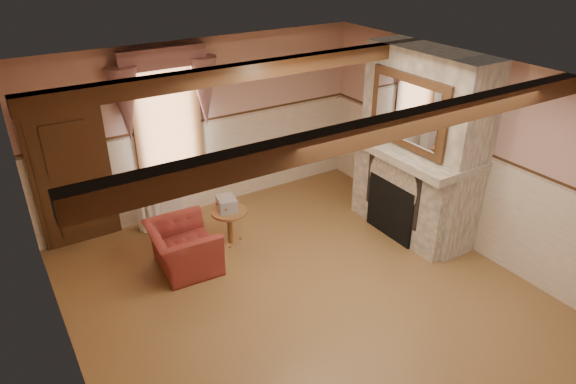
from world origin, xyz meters
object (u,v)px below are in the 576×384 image
side_table (230,227)px  bowl (411,142)px  oil_lamp (396,129)px  armchair (183,247)px  mantel_clock (378,124)px  radiator (161,210)px

side_table → bowl: 2.96m
bowl → oil_lamp: oil_lamp is taller
armchair → mantel_clock: size_ratio=4.12×
bowl → oil_lamp: (0.00, 0.33, 0.10)m
side_table → armchair: bearing=-164.7°
mantel_clock → oil_lamp: oil_lamp is taller
radiator → mantel_clock: size_ratio=2.92×
radiator → armchair: bearing=-78.8°
armchair → radiator: size_ratio=1.41×
radiator → bowl: (3.20, -2.07, 1.16)m
armchair → bowl: size_ratio=2.71×
mantel_clock → bowl: bearing=-90.0°
radiator → bowl: 3.99m
oil_lamp → side_table: bearing=163.5°
radiator → bowl: size_ratio=1.92×
bowl → mantel_clock: 0.75m
radiator → oil_lamp: oil_lamp is taller
mantel_clock → radiator: bearing=157.5°
radiator → oil_lamp: (3.20, -1.74, 1.26)m
radiator → mantel_clock: mantel_clock is taller
side_table → bowl: bearing=-23.3°
side_table → radiator: 1.23m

